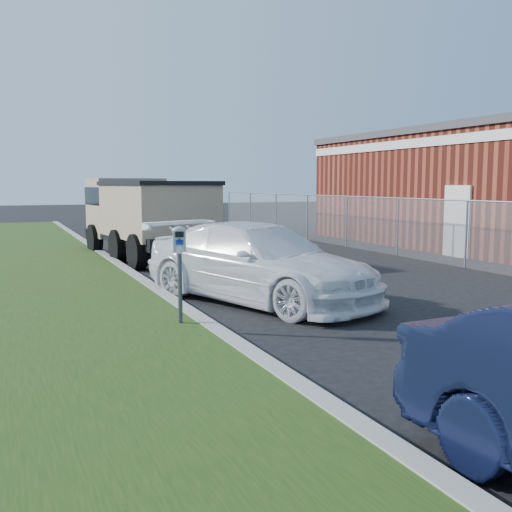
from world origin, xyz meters
name	(u,v)px	position (x,y,z in m)	size (l,w,h in m)	color
ground	(356,317)	(0.00, 0.00, 0.00)	(120.00, 120.00, 0.00)	black
chainlink_fence	(398,215)	(6.00, 7.00, 1.26)	(0.06, 30.06, 30.00)	slate
parking_meter	(179,253)	(-2.98, 0.25, 1.20)	(0.23, 0.17, 1.47)	#3F4247
white_wagon	(255,262)	(-0.97, 2.04, 0.75)	(2.09, 5.15, 1.49)	white
dump_truck	(145,213)	(-1.38, 9.65, 1.36)	(3.05, 6.40, 2.42)	black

